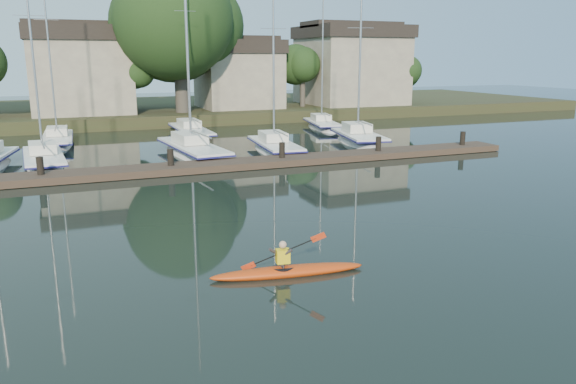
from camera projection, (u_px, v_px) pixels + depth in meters
name	position (u px, v px, depth m)	size (l,w,h in m)	color
ground	(360.00, 252.00, 16.72)	(160.00, 160.00, 0.00)	black
kayak	(287.00, 269.00, 14.95)	(4.24, 1.21, 1.34)	#BE470E
dock	(229.00, 165.00, 29.28)	(34.00, 2.00, 1.80)	#463328
sailboat_1	(45.00, 168.00, 30.33)	(2.50, 8.29, 13.39)	white
sailboat_2	(193.00, 159.00, 33.27)	(3.14, 9.73, 15.82)	white
sailboat_3	(275.00, 155.00, 34.51)	(2.80, 8.04, 12.70)	white
sailboat_4	(358.00, 146.00, 38.04)	(3.82, 8.04, 13.15)	white
sailboat_5	(58.00, 147.00, 37.43)	(2.20, 8.35, 13.74)	white
sailboat_6	(191.00, 138.00, 41.58)	(2.06, 9.54, 15.16)	white
sailboat_7	(322.00, 130.00, 45.95)	(3.41, 7.69, 12.01)	white
shore	(166.00, 84.00, 52.85)	(90.00, 25.25, 12.75)	#2F381C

